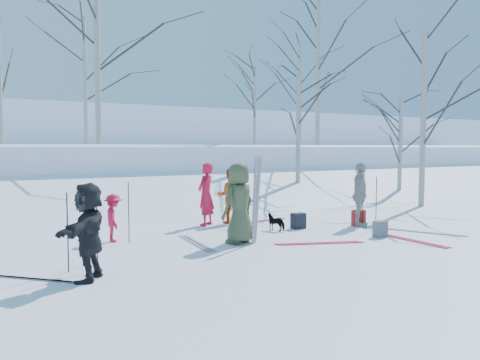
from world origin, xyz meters
TOP-DOWN VIEW (x-y plane):
  - ground at (0.00, 0.00)m, footprint 120.00×120.00m
  - snow_ramp at (0.00, 7.00)m, footprint 70.00×9.49m
  - snow_plateau at (0.00, 17.00)m, footprint 70.00×18.00m
  - far_hill at (0.00, 38.00)m, footprint 90.00×30.00m
  - skier_olive_center at (-0.59, 0.50)m, footprint 0.99×0.80m
  - skier_red_north at (-0.21, 2.97)m, footprint 0.73×0.69m
  - skier_redor_behind at (0.54, 3.00)m, footprint 0.91×0.84m
  - skier_red_seated at (-2.92, 2.02)m, footprint 0.50×0.74m
  - skier_cream_east at (3.24, 0.81)m, footprint 1.01×0.97m
  - skier_grey_west at (-4.03, -0.78)m, footprint 1.17×1.44m
  - dog at (0.97, 1.38)m, footprint 0.46×0.57m
  - upright_ski_left at (-0.36, 0.24)m, footprint 0.07×0.16m
  - upright_ski_right at (-0.24, 0.31)m, footprint 0.09×0.22m
  - ski_pair_a at (3.95, -0.62)m, footprint 1.69×2.06m
  - ski_pair_b at (2.89, -1.18)m, footprint 0.21×1.90m
  - ski_pair_c at (-1.42, 0.92)m, footprint 0.52×1.93m
  - ski_pair_d at (-4.93, -0.21)m, footprint 2.10×2.10m
  - ski_pair_e at (1.34, 2.80)m, footprint 0.67×1.95m
  - ski_pair_f at (0.89, -0.40)m, footprint 1.45×2.03m
  - ski_pole_a at (-4.24, -0.15)m, footprint 0.02×0.02m
  - ski_pole_b at (3.38, 0.37)m, footprint 0.02×0.02m
  - ski_pole_c at (-2.67, 1.70)m, footprint 0.02×0.02m
  - ski_pole_d at (0.70, 2.45)m, footprint 0.02×0.02m
  - ski_pole_e at (-3.93, -0.36)m, footprint 0.02×0.02m
  - ski_pole_f at (3.30, 0.75)m, footprint 0.02×0.02m
  - ski_pole_g at (0.32, 2.31)m, footprint 0.02×0.02m
  - ski_pole_h at (-3.68, 0.23)m, footprint 0.02×0.02m
  - backpack_red at (3.28, 0.90)m, footprint 0.32×0.22m
  - backpack_grey at (2.60, -0.52)m, footprint 0.30×0.20m
  - backpack_dark at (1.64, 1.35)m, footprint 0.34×0.24m
  - birch_plateau_a at (9.71, 10.57)m, footprint 6.20×6.20m
  - birch_plateau_b at (-0.62, 15.99)m, footprint 5.02×5.02m
  - birch_plateau_c at (7.26, 12.70)m, footprint 3.46×3.46m
  - birch_plateau_d at (-1.54, 9.28)m, footprint 5.88×5.88m
  - birch_plateau_e at (12.01, 15.12)m, footprint 5.01×5.01m
  - birch_plateau_g at (-4.55, 12.86)m, footprint 4.07×4.07m
  - birch_edge_b at (8.20, 2.89)m, footprint 4.84×4.84m
  - birch_edge_c at (9.69, 5.20)m, footprint 3.45×3.45m
  - birch_edge_e at (5.45, 6.49)m, footprint 4.10×4.10m

SIDE VIEW (x-z plane):
  - ground at x=0.00m, z-range 0.00..0.00m
  - ski_pair_a at x=3.95m, z-range 0.00..0.02m
  - ski_pair_b at x=2.89m, z-range 0.00..0.02m
  - ski_pair_c at x=-1.42m, z-range 0.00..0.02m
  - ski_pair_d at x=-4.93m, z-range 0.00..0.02m
  - ski_pair_e at x=1.34m, z-range 0.00..0.02m
  - ski_pair_f at x=0.89m, z-range 0.00..0.02m
  - snow_ramp at x=0.00m, z-range -1.91..2.21m
  - backpack_grey at x=2.60m, z-range 0.00..0.38m
  - backpack_dark at x=1.64m, z-range 0.00..0.40m
  - backpack_red at x=3.28m, z-range 0.00..0.42m
  - dog at x=0.97m, z-range 0.00..0.44m
  - skier_red_seated at x=-2.92m, z-range 0.00..1.06m
  - ski_pole_a at x=-4.24m, z-range 0.00..1.34m
  - ski_pole_b at x=3.38m, z-range 0.00..1.34m
  - ski_pole_c at x=-2.67m, z-range 0.00..1.34m
  - ski_pole_d at x=0.70m, z-range 0.00..1.34m
  - ski_pole_e at x=-3.93m, z-range 0.00..1.34m
  - ski_pole_f at x=3.30m, z-range 0.00..1.34m
  - ski_pole_g at x=0.32m, z-range 0.00..1.34m
  - ski_pole_h at x=-3.68m, z-range 0.00..1.34m
  - skier_redor_behind at x=0.54m, z-range 0.00..1.51m
  - skier_grey_west at x=-4.03m, z-range 0.00..1.54m
  - skier_red_north at x=-0.21m, z-range 0.00..1.68m
  - skier_cream_east at x=3.24m, z-range 0.00..1.69m
  - skier_olive_center at x=-0.59m, z-range 0.00..1.75m
  - upright_ski_left at x=-0.36m, z-range 0.00..1.90m
  - upright_ski_right at x=-0.24m, z-range 0.00..1.90m
  - snow_plateau at x=0.00m, z-range -0.10..2.10m
  - far_hill at x=0.00m, z-range -1.00..5.00m
  - birch_edge_c at x=9.69m, z-range 0.00..4.08m
  - birch_edge_e at x=5.45m, z-range 0.00..4.99m
  - birch_edge_b at x=8.20m, z-range 0.00..6.06m
  - birch_plateau_c at x=7.26m, z-range 2.20..6.28m
  - birch_plateau_g at x=-4.55m, z-range 2.20..7.15m
  - birch_plateau_e at x=12.01m, z-range 2.20..8.49m
  - birch_plateau_b at x=-0.62m, z-range 2.20..8.52m
  - birch_plateau_d at x=-1.54m, z-range 2.20..9.74m
  - birch_plateau_a at x=9.71m, z-range 2.20..10.20m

